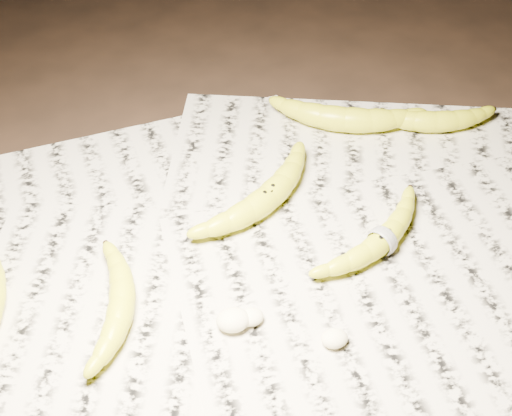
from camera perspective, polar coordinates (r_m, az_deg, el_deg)
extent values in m
plane|color=black|center=(0.97, 0.89, -2.25)|extent=(3.00, 3.00, 0.00)
cube|color=beige|center=(0.94, -0.06, -3.43)|extent=(0.90, 0.70, 0.01)
torus|color=white|center=(0.94, 10.09, -2.45)|extent=(0.03, 0.04, 0.04)
ellipsoid|color=#FCF5C3|center=(0.85, -1.85, -8.79)|extent=(0.04, 0.03, 0.02)
ellipsoid|color=#FCF5C3|center=(0.86, -0.40, -8.56)|extent=(0.03, 0.03, 0.02)
ellipsoid|color=#FCF5C3|center=(0.84, 6.31, -10.18)|extent=(0.03, 0.03, 0.02)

